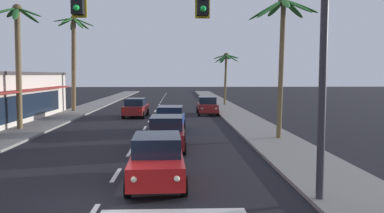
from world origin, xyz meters
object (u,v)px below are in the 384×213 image
Objects in this scene: sedan_fifth_in_queue at (170,119)px; sedan_lead_at_stop_bar at (157,159)px; traffic_signal_mast at (209,23)px; sedan_parked_nearest_kerb at (207,105)px; sedan_third_in_queue at (167,133)px; palm_left_third at (74,49)px; palm_right_farthest at (226,64)px; palm_left_second at (17,45)px; palm_right_second at (283,30)px; sedan_oncoming_far at (136,107)px.

sedan_lead_at_stop_bar is at bearing -91.10° from sedan_fifth_in_queue.
traffic_signal_mast is 2.44× the size of sedan_parked_nearest_kerb.
sedan_parked_nearest_kerb is (3.38, 17.08, 0.00)m from sedan_third_in_queue.
sedan_third_in_queue is 0.46× the size of palm_left_third.
sedan_parked_nearest_kerb is 0.69× the size of palm_right_farthest.
palm_left_second is 26.61m from palm_right_farthest.
traffic_signal_mast is at bearing -115.02° from palm_right_second.
sedan_third_in_queue and sedan_oncoming_far have the same top height.
sedan_fifth_in_queue is 0.55× the size of palm_right_second.
sedan_fifth_in_queue is 11.44m from sedan_parked_nearest_kerb.
traffic_signal_mast is at bearing -53.02° from palm_left_second.
sedan_parked_nearest_kerb is at bearing 78.80° from sedan_third_in_queue.
palm_right_farthest is at bearing 73.59° from sedan_parked_nearest_kerb.
sedan_oncoming_far is at bearing -127.59° from palm_right_farthest.
palm_right_farthest is at bearing 90.03° from palm_right_second.
sedan_third_in_queue is 0.99× the size of sedan_oncoming_far.
palm_left_third reaches higher than palm_left_second.
sedan_oncoming_far is (-4.62, 23.49, -4.35)m from traffic_signal_mast.
palm_right_second reaches higher than sedan_third_in_queue.
sedan_fifth_in_queue is 1.00× the size of sedan_oncoming_far.
sedan_oncoming_far is 0.47× the size of palm_left_third.
sedan_parked_nearest_kerb is at bearing 102.22° from palm_right_second.
palm_right_second reaches higher than sedan_parked_nearest_kerb.
sedan_oncoming_far is at bearing 98.08° from sedan_lead_at_stop_bar.
palm_right_farthest reaches higher than sedan_oncoming_far.
sedan_lead_at_stop_bar is 0.99× the size of sedan_oncoming_far.
palm_right_farthest is at bearing 52.41° from sedan_oncoming_far.
sedan_lead_at_stop_bar is 34.76m from palm_right_farthest.
sedan_third_in_queue is 22.90m from palm_left_third.
sedan_oncoming_far is at bearing 101.85° from sedan_third_in_queue.
palm_left_third is (-9.83, 19.94, 5.48)m from sedan_third_in_queue.
sedan_oncoming_far is at bearing -163.45° from sedan_parked_nearest_kerb.
palm_right_second reaches higher than traffic_signal_mast.
palm_left_third reaches higher than sedan_third_in_queue.
palm_left_third reaches higher than sedan_oncoming_far.
palm_left_third is (-6.65, 4.81, 5.48)m from sedan_oncoming_far.
palm_left_second is at bearing 126.98° from traffic_signal_mast.
sedan_oncoming_far is (-3.02, 21.26, 0.00)m from sedan_lead_at_stop_bar.
palm_left_third is (-13.21, 2.86, 5.48)m from sedan_parked_nearest_kerb.
palm_right_second is at bearing 52.32° from sedan_lead_at_stop_bar.
sedan_lead_at_stop_bar and sedan_fifth_in_queue have the same top height.
palm_left_second reaches higher than sedan_third_in_queue.
traffic_signal_mast reaches higher than sedan_oncoming_far.
traffic_signal_mast reaches higher than palm_right_farthest.
sedan_oncoming_far is 0.55× the size of palm_right_second.
sedan_parked_nearest_kerb is (6.56, 1.95, 0.00)m from sedan_oncoming_far.
palm_right_second is at bearing -89.97° from palm_right_farthest.
palm_left_third is at bearing 167.79° from sedan_parked_nearest_kerb.
traffic_signal_mast is at bearing -98.00° from palm_right_farthest.
sedan_oncoming_far is at bearing 101.14° from traffic_signal_mast.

